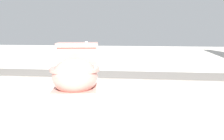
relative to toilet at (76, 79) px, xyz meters
The scene contains 3 objects.
ground_plane 0.25m from the toilet, behind, with size 14.00×14.00×0.00m, color beige.
gravel_strip 1.51m from the toilet, 161.15° to the left, with size 0.56×8.00×0.01m, color #605B56.
toilet is the anchor object (origin of this frame).
Camera 1 is at (2.19, 0.58, 0.64)m, focal length 42.00 mm.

